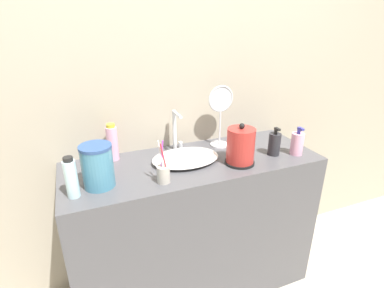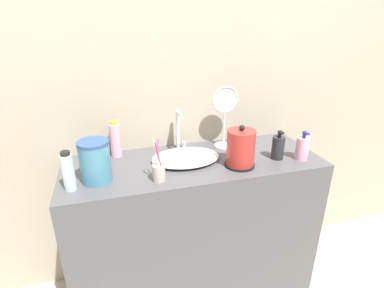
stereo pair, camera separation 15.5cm
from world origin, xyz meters
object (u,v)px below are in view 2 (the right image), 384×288
mouthwash_bottle (68,172)px  hand_cream_bottle (302,148)px  faucet (179,129)px  toothbrush_cup (159,172)px  electric_kettle (241,149)px  lotion_bottle (278,147)px  shampoo_bottle (115,140)px  water_pitcher (95,161)px  vanity_mirror (225,112)px

mouthwash_bottle → hand_cream_bottle: (1.17, -0.00, -0.02)m
faucet → toothbrush_cup: faucet is taller
electric_kettle → lotion_bottle: bearing=6.2°
toothbrush_cup → shampoo_bottle: toothbrush_cup is taller
mouthwash_bottle → faucet: bearing=28.1°
electric_kettle → mouthwash_bottle: 0.82m
shampoo_bottle → water_pitcher: shampoo_bottle is taller
electric_kettle → shampoo_bottle: bearing=153.9°
faucet → hand_cream_bottle: 0.68m
electric_kettle → lotion_bottle: size_ratio=1.38×
faucet → lotion_bottle: faucet is taller
toothbrush_cup → lotion_bottle: bearing=5.7°
electric_kettle → water_pitcher: electric_kettle is taller
shampoo_bottle → mouthwash_bottle: size_ratio=1.09×
faucet → electric_kettle: size_ratio=1.06×
vanity_mirror → faucet: bearing=172.0°
water_pitcher → faucet: bearing=29.1°
toothbrush_cup → electric_kettle: bearing=5.3°
faucet → water_pitcher: bearing=-150.9°
mouthwash_bottle → water_pitcher: size_ratio=0.93×
mouthwash_bottle → vanity_mirror: (0.83, 0.27, 0.12)m
toothbrush_cup → vanity_mirror: 0.55m
electric_kettle → shampoo_bottle: (-0.60, 0.30, 0.01)m
shampoo_bottle → mouthwash_bottle: (-0.21, -0.31, -0.01)m
shampoo_bottle → water_pitcher: size_ratio=1.01×
toothbrush_cup → hand_cream_bottle: size_ratio=1.32×
lotion_bottle → water_pitcher: (-0.94, 0.01, 0.04)m
faucet → lotion_bottle: size_ratio=1.46×
lotion_bottle → faucet: bearing=151.0°
faucet → mouthwash_bottle: faucet is taller
water_pitcher → shampoo_bottle: bearing=68.5°
lotion_bottle → hand_cream_bottle: 0.13m
shampoo_bottle → lotion_bottle: bearing=-17.9°
mouthwash_bottle → hand_cream_bottle: 1.17m
toothbrush_cup → hand_cream_bottle: bearing=1.7°
lotion_bottle → mouthwash_bottle: mouthwash_bottle is taller
faucet → hand_cream_bottle: faucet is taller
lotion_bottle → hand_cream_bottle: bearing=-19.4°
lotion_bottle → toothbrush_cup: bearing=-174.3°
electric_kettle → toothbrush_cup: 0.43m
faucet → shampoo_bottle: (-0.35, 0.00, -0.03)m
toothbrush_cup → mouthwash_bottle: (-0.39, 0.03, 0.04)m
electric_kettle → mouthwash_bottle: electric_kettle is taller
electric_kettle → toothbrush_cup: (-0.43, -0.04, -0.04)m
toothbrush_cup → water_pitcher: bearing=164.3°
mouthwash_bottle → toothbrush_cup: bearing=-4.1°
lotion_bottle → vanity_mirror: (-0.22, 0.23, 0.15)m
water_pitcher → mouthwash_bottle: bearing=-156.1°
shampoo_bottle → vanity_mirror: vanity_mirror is taller
shampoo_bottle → vanity_mirror: bearing=-3.7°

